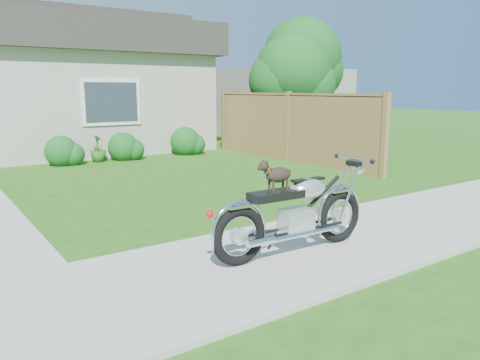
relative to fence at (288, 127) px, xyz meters
name	(u,v)px	position (x,y,z in m)	size (l,w,h in m)	color
ground	(186,280)	(-6.30, -5.75, -0.94)	(80.00, 80.00, 0.00)	#235114
sidewalk	(186,278)	(-6.30, -5.75, -0.92)	(24.00, 2.20, 0.04)	#9E9B93
fence	(288,127)	(0.00, 0.00, 0.00)	(0.12, 6.62, 1.90)	brown
tree_near	(297,76)	(1.84, 1.75, 1.45)	(2.51, 2.43, 3.73)	#3D2B1C
tree_far	(305,62)	(4.35, 4.11, 2.08)	(3.07, 3.07, 4.70)	#3D2B1C
shrub_row	(9,154)	(-6.62, 2.75, -0.56)	(10.47, 1.00, 1.00)	#154F1A
potted_plant_right	(98,148)	(-4.40, 2.80, -0.56)	(0.43, 0.43, 0.76)	#23631B
motorcycle_with_dog	(296,211)	(-4.87, -5.84, -0.40)	(2.22, 0.60, 1.14)	black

